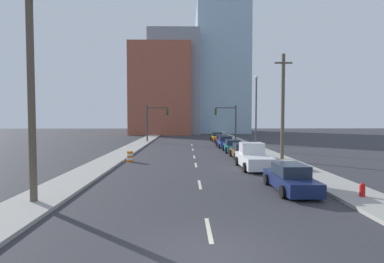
{
  "coord_description": "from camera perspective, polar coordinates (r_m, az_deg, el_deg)",
  "views": [
    {
      "loc": [
        -0.79,
        -8.39,
        3.97
      ],
      "look_at": [
        -0.07,
        29.43,
        2.2
      ],
      "focal_mm": 28.0,
      "sensor_mm": 36.0,
      "label": 1
    }
  ],
  "objects": [
    {
      "name": "building_glass_right",
      "position": [
        83.2,
        5.4,
        11.28
      ],
      "size": [
        13.0,
        20.0,
        32.85
      ],
      "color": "#99B7CC",
      "rests_on": "ground"
    },
    {
      "name": "sedan_navy",
      "position": [
        17.23,
        18.23,
        -8.51
      ],
      "size": [
        2.01,
        4.76,
        1.47
      ],
      "rotation": [
        0.0,
        0.0,
        0.01
      ],
      "color": "#141E47",
      "rests_on": "ground"
    },
    {
      "name": "building_office_center",
      "position": [
        78.22,
        -3.21,
        8.68
      ],
      "size": [
        12.0,
        20.0,
        24.31
      ],
      "color": "gray",
      "rests_on": "ground"
    },
    {
      "name": "lane_stripe_at_22m",
      "position": [
        30.24,
        0.43,
        -4.86
      ],
      "size": [
        0.16,
        2.4,
        0.01
      ],
      "primitive_type": "cube",
      "color": "beige",
      "rests_on": "ground"
    },
    {
      "name": "traffic_barrel",
      "position": [
        27.42,
        -11.75,
        -4.7
      ],
      "size": [
        0.56,
        0.56,
        0.95
      ],
      "color": "orange",
      "rests_on": "ground"
    },
    {
      "name": "utility_pole_right_mid",
      "position": [
        28.49,
        16.9,
        4.59
      ],
      "size": [
        1.6,
        0.32,
        9.71
      ],
      "color": "brown",
      "rests_on": "ground"
    },
    {
      "name": "traffic_signal_right",
      "position": [
        48.5,
        7.19,
        2.46
      ],
      "size": [
        3.56,
        0.35,
        5.93
      ],
      "color": "#38383D",
      "rests_on": "ground"
    },
    {
      "name": "sedan_blue",
      "position": [
        39.99,
        6.32,
        -2.05
      ],
      "size": [
        2.08,
        4.58,
        1.53
      ],
      "rotation": [
        0.0,
        0.0,
        0.01
      ],
      "color": "navy",
      "rests_on": "ground"
    },
    {
      "name": "sidewalk_right",
      "position": [
        55.41,
        7.81,
        -1.37
      ],
      "size": [
        2.64,
        92.43,
        0.17
      ],
      "color": "#9E9B93",
      "rests_on": "ground"
    },
    {
      "name": "sedan_yellow",
      "position": [
        50.89,
        4.8,
        -1.04
      ],
      "size": [
        2.06,
        4.61,
        1.47
      ],
      "rotation": [
        0.0,
        0.0,
        -0.0
      ],
      "color": "gold",
      "rests_on": "ground"
    },
    {
      "name": "lane_stripe_at_2m",
      "position": [
        11.15,
        3.22,
        -18.17
      ],
      "size": [
        0.16,
        2.4,
        0.01
      ],
      "primitive_type": "cube",
      "color": "beige",
      "rests_on": "ground"
    },
    {
      "name": "sidewalk_left",
      "position": [
        55.19,
        -8.35,
        -1.38
      ],
      "size": [
        2.64,
        92.43,
        0.17
      ],
      "color": "#9E9B93",
      "rests_on": "ground"
    },
    {
      "name": "traffic_signal_left",
      "position": [
        48.29,
        -7.39,
        2.45
      ],
      "size": [
        3.56,
        0.35,
        5.93
      ],
      "color": "#38383D",
      "rests_on": "ground"
    },
    {
      "name": "street_lamp",
      "position": [
        36.82,
        12.1,
        4.5
      ],
      "size": [
        0.44,
        0.44,
        9.0
      ],
      "color": "#4C4C51",
      "rests_on": "ground"
    },
    {
      "name": "sedan_teal",
      "position": [
        34.83,
        7.76,
        -2.82
      ],
      "size": [
        2.06,
        4.24,
        1.4
      ],
      "rotation": [
        0.0,
        0.0,
        -0.01
      ],
      "color": "#196B75",
      "rests_on": "ground"
    },
    {
      "name": "lane_stripe_at_9m",
      "position": [
        17.99,
        1.49,
        -10.06
      ],
      "size": [
        0.16,
        2.4,
        0.01
      ],
      "primitive_type": "cube",
      "color": "beige",
      "rests_on": "ground"
    },
    {
      "name": "lane_stripe_at_16m",
      "position": [
        25.19,
        0.73,
        -6.38
      ],
      "size": [
        0.16,
        2.4,
        0.01
      ],
      "primitive_type": "cube",
      "color": "beige",
      "rests_on": "ground"
    },
    {
      "name": "fire_hydrant",
      "position": [
        16.81,
        29.68,
        -9.89
      ],
      "size": [
        0.26,
        0.26,
        0.84
      ],
      "color": "red",
      "rests_on": "ground"
    },
    {
      "name": "lane_stripe_at_29m",
      "position": [
        37.12,
        0.14,
        -3.46
      ],
      "size": [
        0.16,
        2.4,
        0.01
      ],
      "primitive_type": "cube",
      "color": "beige",
      "rests_on": "ground"
    },
    {
      "name": "sedan_brown",
      "position": [
        29.7,
        9.57,
        -3.75
      ],
      "size": [
        2.14,
        4.41,
        1.46
      ],
      "rotation": [
        0.0,
        0.0,
        0.02
      ],
      "color": "brown",
      "rests_on": "ground"
    },
    {
      "name": "utility_pole_left_near",
      "position": [
        15.31,
        -28.3,
        6.81
      ],
      "size": [
        1.6,
        0.32,
        10.07
      ],
      "color": "brown",
      "rests_on": "ground"
    },
    {
      "name": "pickup_truck_white",
      "position": [
        24.0,
        11.61,
        -4.96
      ],
      "size": [
        2.32,
        5.25,
        1.95
      ],
      "rotation": [
        0.0,
        0.0,
        0.01
      ],
      "color": "silver",
      "rests_on": "ground"
    },
    {
      "name": "ground_plane",
      "position": [
        9.32,
        4.22,
        -22.56
      ],
      "size": [
        200.0,
        200.0,
        0.0
      ],
      "primitive_type": "plane",
      "color": "#333338"
    },
    {
      "name": "building_brick_left",
      "position": [
        74.26,
        -5.71,
        7.65
      ],
      "size": [
        14.0,
        16.0,
        20.84
      ],
      "color": "#9E513D",
      "rests_on": "ground"
    },
    {
      "name": "lane_stripe_at_35m",
      "position": [
        43.24,
        -0.03,
        -2.58
      ],
      "size": [
        0.16,
        2.4,
        0.01
      ],
      "primitive_type": "cube",
      "color": "beige",
      "rests_on": "ground"
    },
    {
      "name": "sedan_red",
      "position": [
        45.85,
        5.67,
        -1.51
      ],
      "size": [
        2.2,
        4.47,
        1.36
      ],
      "rotation": [
        0.0,
        0.0,
        -0.04
      ],
      "color": "red",
      "rests_on": "ground"
    }
  ]
}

